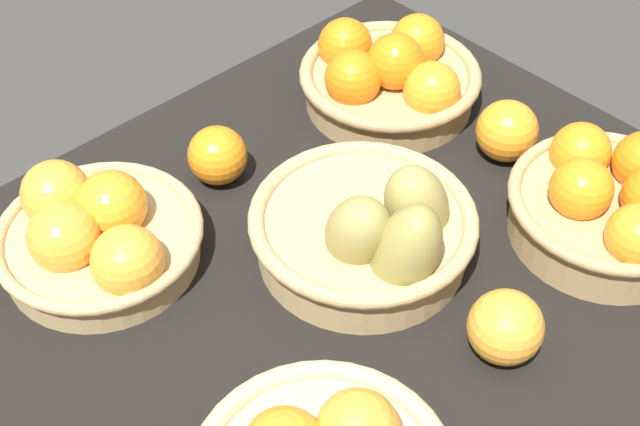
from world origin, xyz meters
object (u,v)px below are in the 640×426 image
object	(u,v)px
basket_far_left	(611,204)
basket_near_left	(389,76)
loose_orange_side_gap	(217,155)
basket_near_right	(96,235)
basket_center_pears	(371,231)
loose_orange_front_gap	(505,327)
loose_orange_back_gap	(507,131)

from	to	relation	value
basket_far_left	basket_near_left	distance (cm)	33.50
basket_far_left	loose_orange_side_gap	bearing A→B (deg)	-55.42
basket_near_right	basket_near_left	xyz separation A→B (cm)	(-43.39, 1.96, 0.35)
basket_center_pears	basket_near_right	xyz separation A→B (cm)	(21.43, -20.13, -0.54)
basket_far_left	loose_orange_front_gap	xyz separation A→B (cm)	(21.31, 2.35, -0.94)
loose_orange_front_gap	basket_near_left	bearing A→B (deg)	-120.73
basket_center_pears	loose_orange_back_gap	bearing A→B (deg)	-177.67
basket_center_pears	basket_near_left	size ratio (longest dim) A/B	1.06
basket_center_pears	loose_orange_front_gap	bearing A→B (deg)	92.14
loose_orange_front_gap	loose_orange_back_gap	distance (cm)	30.43
loose_orange_back_gap	loose_orange_side_gap	world-z (taller)	loose_orange_back_gap
basket_near_left	loose_orange_front_gap	xyz separation A→B (cm)	(21.30, 35.84, -0.51)
basket_center_pears	basket_near_right	size ratio (longest dim) A/B	1.11
loose_orange_back_gap	loose_orange_side_gap	size ratio (longest dim) A/B	1.07
basket_near_right	loose_orange_side_gap	bearing A→B (deg)	-174.71
loose_orange_back_gap	basket_far_left	bearing A→B (deg)	80.55
basket_far_left	loose_orange_back_gap	distance (cm)	16.57
basket_near_right	basket_near_left	size ratio (longest dim) A/B	0.95
basket_near_right	loose_orange_front_gap	xyz separation A→B (cm)	(-22.09, 37.80, -0.16)
loose_orange_side_gap	loose_orange_front_gap	bearing A→B (deg)	96.18
loose_orange_front_gap	loose_orange_side_gap	size ratio (longest dim) A/B	1.06
basket_far_left	loose_orange_back_gap	world-z (taller)	basket_far_left
loose_orange_front_gap	basket_near_right	bearing A→B (deg)	-59.70
loose_orange_side_gap	basket_near_left	bearing A→B (deg)	171.97
basket_near_right	loose_orange_back_gap	world-z (taller)	basket_near_right
basket_near_right	loose_orange_side_gap	world-z (taller)	basket_near_right
basket_far_left	basket_near_left	bearing A→B (deg)	-90.00
basket_center_pears	basket_far_left	world-z (taller)	basket_center_pears
basket_center_pears	basket_far_left	bearing A→B (deg)	145.10
loose_orange_front_gap	loose_orange_back_gap	world-z (taller)	same
basket_near_left	loose_orange_back_gap	distance (cm)	17.39
basket_center_pears	basket_near_right	distance (cm)	29.40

